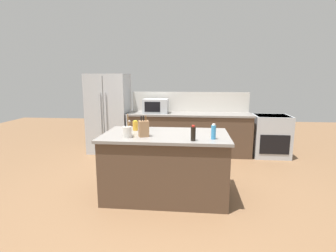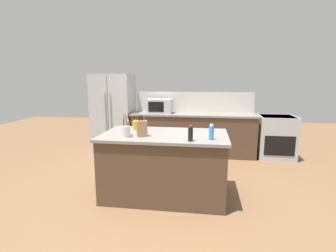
{
  "view_description": "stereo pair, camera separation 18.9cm",
  "coord_description": "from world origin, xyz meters",
  "px_view_note": "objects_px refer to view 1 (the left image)",
  "views": [
    {
      "loc": [
        0.4,
        -3.65,
        1.74
      ],
      "look_at": [
        0.0,
        0.35,
        0.99
      ],
      "focal_mm": 28.0,
      "sensor_mm": 36.0,
      "label": 1
    },
    {
      "loc": [
        0.59,
        -3.63,
        1.74
      ],
      "look_at": [
        0.0,
        0.35,
        0.99
      ],
      "focal_mm": 28.0,
      "sensor_mm": 36.0,
      "label": 2
    }
  ],
  "objects_px": {
    "dish_soap_bottle": "(214,132)",
    "honey_jar": "(135,126)",
    "refrigerator": "(109,113)",
    "pepper_grinder": "(129,128)",
    "microwave": "(156,106)",
    "utensil_crock": "(127,131)",
    "range_oven": "(271,136)",
    "knife_block": "(144,128)",
    "soy_sauce_bottle": "(193,133)"
  },
  "relations": [
    {
      "from": "refrigerator",
      "to": "honey_jar",
      "type": "bearing_deg",
      "value": -61.94
    },
    {
      "from": "soy_sauce_bottle",
      "to": "honey_jar",
      "type": "xyz_separation_m",
      "value": [
        -0.88,
        0.58,
        -0.02
      ]
    },
    {
      "from": "range_oven",
      "to": "soy_sauce_bottle",
      "type": "distance_m",
      "value": 3.14
    },
    {
      "from": "utensil_crock",
      "to": "honey_jar",
      "type": "bearing_deg",
      "value": 89.45
    },
    {
      "from": "knife_block",
      "to": "dish_soap_bottle",
      "type": "bearing_deg",
      "value": -28.49
    },
    {
      "from": "pepper_grinder",
      "to": "knife_block",
      "type": "bearing_deg",
      "value": -10.2
    },
    {
      "from": "microwave",
      "to": "soy_sauce_bottle",
      "type": "distance_m",
      "value": 2.71
    },
    {
      "from": "refrigerator",
      "to": "honey_jar",
      "type": "xyz_separation_m",
      "value": [
        1.09,
        -2.05,
        0.1
      ]
    },
    {
      "from": "microwave",
      "to": "utensil_crock",
      "type": "distance_m",
      "value": 2.48
    },
    {
      "from": "refrigerator",
      "to": "range_oven",
      "type": "relative_size",
      "value": 1.98
    },
    {
      "from": "knife_block",
      "to": "soy_sauce_bottle",
      "type": "xyz_separation_m",
      "value": [
        0.67,
        -0.17,
        -0.02
      ]
    },
    {
      "from": "utensil_crock",
      "to": "dish_soap_bottle",
      "type": "height_order",
      "value": "utensil_crock"
    },
    {
      "from": "microwave",
      "to": "knife_block",
      "type": "relative_size",
      "value": 1.92
    },
    {
      "from": "utensil_crock",
      "to": "range_oven",
      "type": "bearing_deg",
      "value": 43.62
    },
    {
      "from": "pepper_grinder",
      "to": "utensil_crock",
      "type": "bearing_deg",
      "value": -91.83
    },
    {
      "from": "microwave",
      "to": "honey_jar",
      "type": "xyz_separation_m",
      "value": [
        -0.02,
        -1.99,
        -0.09
      ]
    },
    {
      "from": "pepper_grinder",
      "to": "soy_sauce_bottle",
      "type": "xyz_separation_m",
      "value": [
        0.88,
        -0.21,
        -0.01
      ]
    },
    {
      "from": "refrigerator",
      "to": "pepper_grinder",
      "type": "relative_size",
      "value": 8.41
    },
    {
      "from": "microwave",
      "to": "utensil_crock",
      "type": "bearing_deg",
      "value": -90.69
    },
    {
      "from": "microwave",
      "to": "soy_sauce_bottle",
      "type": "bearing_deg",
      "value": -71.54
    },
    {
      "from": "knife_block",
      "to": "honey_jar",
      "type": "distance_m",
      "value": 0.46
    },
    {
      "from": "refrigerator",
      "to": "honey_jar",
      "type": "relative_size",
      "value": 11.79
    },
    {
      "from": "utensil_crock",
      "to": "pepper_grinder",
      "type": "relative_size",
      "value": 1.48
    },
    {
      "from": "range_oven",
      "to": "pepper_grinder",
      "type": "distance_m",
      "value": 3.56
    },
    {
      "from": "honey_jar",
      "to": "pepper_grinder",
      "type": "bearing_deg",
      "value": -90.17
    },
    {
      "from": "range_oven",
      "to": "knife_block",
      "type": "relative_size",
      "value": 3.17
    },
    {
      "from": "microwave",
      "to": "dish_soap_bottle",
      "type": "xyz_separation_m",
      "value": [
        1.12,
        -2.46,
        -0.06
      ]
    },
    {
      "from": "microwave",
      "to": "range_oven",
      "type": "bearing_deg",
      "value": -0.0
    },
    {
      "from": "utensil_crock",
      "to": "pepper_grinder",
      "type": "height_order",
      "value": "utensil_crock"
    },
    {
      "from": "dish_soap_bottle",
      "to": "range_oven",
      "type": "bearing_deg",
      "value": 59.56
    },
    {
      "from": "pepper_grinder",
      "to": "honey_jar",
      "type": "relative_size",
      "value": 1.4
    },
    {
      "from": "soy_sauce_bottle",
      "to": "pepper_grinder",
      "type": "bearing_deg",
      "value": 166.7
    },
    {
      "from": "refrigerator",
      "to": "pepper_grinder",
      "type": "height_order",
      "value": "refrigerator"
    },
    {
      "from": "dish_soap_bottle",
      "to": "knife_block",
      "type": "bearing_deg",
      "value": 176.54
    },
    {
      "from": "knife_block",
      "to": "honey_jar",
      "type": "bearing_deg",
      "value": 92.14
    },
    {
      "from": "utensil_crock",
      "to": "pepper_grinder",
      "type": "distance_m",
      "value": 0.11
    },
    {
      "from": "range_oven",
      "to": "utensil_crock",
      "type": "distance_m",
      "value": 3.63
    },
    {
      "from": "soy_sauce_bottle",
      "to": "range_oven",
      "type": "bearing_deg",
      "value": 56.4
    },
    {
      "from": "microwave",
      "to": "pepper_grinder",
      "type": "bearing_deg",
      "value": -90.63
    },
    {
      "from": "range_oven",
      "to": "utensil_crock",
      "type": "height_order",
      "value": "utensil_crock"
    },
    {
      "from": "utensil_crock",
      "to": "knife_block",
      "type": "bearing_deg",
      "value": 18.98
    },
    {
      "from": "utensil_crock",
      "to": "refrigerator",
      "type": "bearing_deg",
      "value": 113.26
    },
    {
      "from": "refrigerator",
      "to": "range_oven",
      "type": "xyz_separation_m",
      "value": [
        3.68,
        -0.05,
        -0.44
      ]
    },
    {
      "from": "soy_sauce_bottle",
      "to": "honey_jar",
      "type": "bearing_deg",
      "value": 146.79
    },
    {
      "from": "dish_soap_bottle",
      "to": "honey_jar",
      "type": "xyz_separation_m",
      "value": [
        -1.15,
        0.46,
        -0.02
      ]
    },
    {
      "from": "soy_sauce_bottle",
      "to": "dish_soap_bottle",
      "type": "distance_m",
      "value": 0.29
    },
    {
      "from": "refrigerator",
      "to": "range_oven",
      "type": "distance_m",
      "value": 3.71
    },
    {
      "from": "dish_soap_bottle",
      "to": "honey_jar",
      "type": "bearing_deg",
      "value": 157.99
    },
    {
      "from": "knife_block",
      "to": "utensil_crock",
      "type": "xyz_separation_m",
      "value": [
        -0.21,
        -0.07,
        -0.03
      ]
    },
    {
      "from": "refrigerator",
      "to": "soy_sauce_bottle",
      "type": "height_order",
      "value": "refrigerator"
    }
  ]
}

